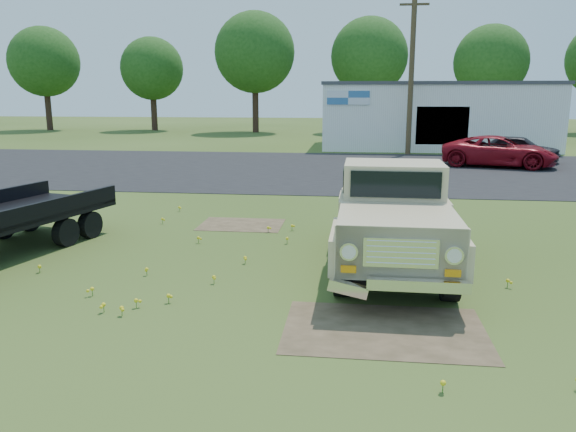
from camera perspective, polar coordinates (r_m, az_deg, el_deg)
The scene contains 14 objects.
ground at distance 11.52m, azimuth 1.56°, elevation -5.15°, with size 140.00×140.00×0.00m, color #314516.
asphalt_lot at distance 26.19m, azimuth 4.62°, elevation 4.74°, with size 90.00×14.00×0.02m, color black.
dirt_patch_a at distance 8.68m, azimuth 9.77°, elevation -11.37°, with size 3.00×2.00×0.01m, color #443924.
dirt_patch_b at distance 15.15m, azimuth -4.75°, elevation -0.90°, with size 2.20×1.60×0.01m, color #443924.
commercial_building at distance 38.29m, azimuth 14.57°, elevation 9.95°, with size 14.20×8.20×4.15m.
utility_pole_mid at distance 33.10m, azimuth 12.43°, elevation 14.07°, with size 1.60×0.30×9.00m.
treeline_a at distance 58.69m, azimuth -23.53°, elevation 14.17°, with size 6.40×6.40×9.52m.
treeline_b at distance 55.35m, azimuth -13.66°, elevation 14.33°, with size 5.76×5.76×8.57m.
treeline_c at distance 51.36m, azimuth -3.39°, elevation 16.24°, with size 7.04×7.04×10.47m.
treeline_d at distance 51.55m, azimuth 8.26°, elevation 15.77°, with size 6.72×6.72×10.00m.
treeline_e at distance 51.20m, azimuth 19.91°, elevation 14.50°, with size 6.08×6.08×9.04m.
vintage_pickup_truck at distance 11.45m, azimuth 10.53°, elevation 0.09°, with size 2.30×5.92×2.15m, color tan, non-canonical shape.
red_pickup at distance 28.81m, azimuth 20.64°, elevation 6.14°, with size 2.42×5.24×1.46m, color maroon.
dark_sedan at distance 31.15m, azimuth 22.34°, elevation 6.33°, with size 1.61×4.00×1.36m, color black.
Camera 1 is at (1.00, -10.94, 3.47)m, focal length 35.00 mm.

